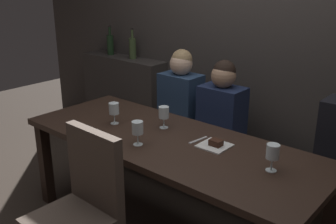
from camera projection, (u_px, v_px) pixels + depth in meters
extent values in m
cube|color=#383330|center=(262.00, 13.00, 3.31)|extent=(6.00, 0.12, 3.00)
cube|color=#2F2B29|center=(125.00, 98.00, 4.47)|extent=(1.10, 0.28, 0.95)
cube|color=black|center=(45.00, 163.00, 3.20)|extent=(0.08, 0.08, 0.69)
cube|color=black|center=(110.00, 138.00, 3.70)|extent=(0.08, 0.08, 0.69)
cube|color=black|center=(330.00, 223.00, 2.43)|extent=(0.08, 0.08, 0.69)
cube|color=#302119|center=(168.00, 142.00, 2.70)|extent=(2.20, 0.84, 0.04)
cube|color=#40352A|center=(221.00, 175.00, 3.38)|extent=(2.50, 0.40, 0.35)
cube|color=brown|center=(222.00, 151.00, 3.30)|extent=(2.50, 0.44, 0.10)
cube|color=brown|center=(71.00, 224.00, 2.24)|extent=(0.45, 0.45, 0.08)
cube|color=brown|center=(95.00, 168.00, 2.28)|extent=(0.44, 0.07, 0.48)
cube|color=navy|center=(181.00, 103.00, 3.51)|extent=(0.36, 0.24, 0.54)
sphere|color=#DBB293|center=(181.00, 64.00, 3.39)|extent=(0.20, 0.20, 0.20)
sphere|color=#9E7F56|center=(182.00, 60.00, 3.39)|extent=(0.18, 0.18, 0.18)
cube|color=#192342|center=(222.00, 116.00, 3.22)|extent=(0.36, 0.24, 0.51)
sphere|color=tan|center=(224.00, 76.00, 3.11)|extent=(0.20, 0.20, 0.20)
sphere|color=black|center=(224.00, 71.00, 3.11)|extent=(0.18, 0.18, 0.18)
cylinder|color=black|center=(110.00, 45.00, 4.42)|extent=(0.08, 0.08, 0.22)
cylinder|color=black|center=(110.00, 31.00, 4.37)|extent=(0.03, 0.03, 0.09)
cylinder|color=black|center=(109.00, 26.00, 4.35)|extent=(0.03, 0.03, 0.02)
cylinder|color=#384728|center=(133.00, 49.00, 4.20)|extent=(0.08, 0.08, 0.22)
cylinder|color=#384728|center=(132.00, 34.00, 4.15)|extent=(0.03, 0.03, 0.09)
cylinder|color=black|center=(132.00, 29.00, 4.13)|extent=(0.03, 0.03, 0.02)
cylinder|color=silver|center=(115.00, 123.00, 2.97)|extent=(0.06, 0.06, 0.00)
cylinder|color=silver|center=(114.00, 118.00, 2.95)|extent=(0.01, 0.01, 0.07)
cylinder|color=silver|center=(114.00, 108.00, 2.93)|extent=(0.08, 0.08, 0.08)
cylinder|color=silver|center=(164.00, 128.00, 2.88)|extent=(0.06, 0.06, 0.00)
cylinder|color=silver|center=(164.00, 123.00, 2.87)|extent=(0.01, 0.01, 0.07)
cylinder|color=silver|center=(164.00, 112.00, 2.84)|extent=(0.08, 0.08, 0.08)
cylinder|color=gold|center=(164.00, 115.00, 2.85)|extent=(0.07, 0.07, 0.03)
cylinder|color=silver|center=(138.00, 144.00, 2.60)|extent=(0.06, 0.06, 0.00)
cylinder|color=silver|center=(138.00, 139.00, 2.58)|extent=(0.01, 0.01, 0.07)
cylinder|color=silver|center=(138.00, 128.00, 2.56)|extent=(0.08, 0.08, 0.08)
cylinder|color=gold|center=(138.00, 130.00, 2.56)|extent=(0.07, 0.07, 0.04)
cylinder|color=silver|center=(271.00, 170.00, 2.25)|extent=(0.06, 0.06, 0.00)
cylinder|color=silver|center=(272.00, 164.00, 2.24)|extent=(0.01, 0.01, 0.07)
cylinder|color=silver|center=(273.00, 151.00, 2.21)|extent=(0.08, 0.08, 0.08)
cylinder|color=maroon|center=(273.00, 154.00, 2.22)|extent=(0.07, 0.07, 0.05)
cube|color=white|center=(215.00, 146.00, 2.57)|extent=(0.19, 0.19, 0.01)
cube|color=#381E14|center=(216.00, 143.00, 2.55)|extent=(0.08, 0.06, 0.04)
cube|color=silver|center=(198.00, 140.00, 2.66)|extent=(0.04, 0.17, 0.01)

